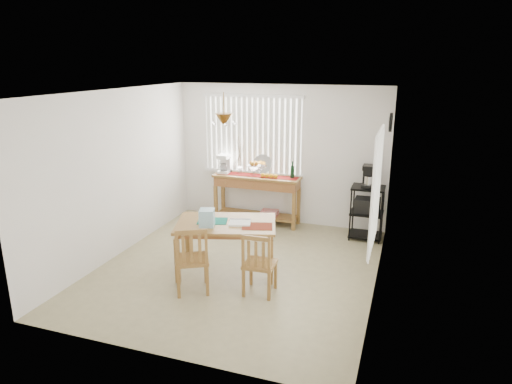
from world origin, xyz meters
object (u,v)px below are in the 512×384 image
at_px(wire_cart, 367,208).
at_px(cart_items, 369,177).
at_px(sideboard, 257,188).
at_px(chair_left, 192,260).
at_px(chair_right, 259,264).
at_px(dining_table, 226,228).

height_order(wire_cart, cart_items, cart_items).
distance_m(sideboard, wire_cart, 2.06).
xyz_separation_m(sideboard, wire_cart, (2.05, -0.15, -0.13)).
distance_m(sideboard, chair_left, 2.88).
height_order(cart_items, chair_right, cart_items).
bearing_deg(chair_left, wire_cart, 53.75).
bearing_deg(dining_table, chair_left, -104.20).
distance_m(sideboard, cart_items, 2.10).
height_order(sideboard, cart_items, cart_items).
xyz_separation_m(cart_items, chair_right, (-1.13, -2.50, -0.69)).
xyz_separation_m(dining_table, chair_left, (-0.19, -0.74, -0.21)).
height_order(cart_items, dining_table, cart_items).
relative_size(wire_cart, chair_right, 1.07).
xyz_separation_m(sideboard, chair_left, (0.06, -2.87, -0.23)).
xyz_separation_m(sideboard, chair_right, (0.92, -2.64, -0.27)).
bearing_deg(wire_cart, chair_right, -114.43).
height_order(sideboard, chair_left, chair_left).
bearing_deg(chair_left, sideboard, 91.19).
height_order(wire_cart, chair_left, chair_left).
xyz_separation_m(cart_items, dining_table, (-1.81, -1.99, -0.44)).
height_order(cart_items, chair_left, cart_items).
bearing_deg(dining_table, cart_items, 47.74).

